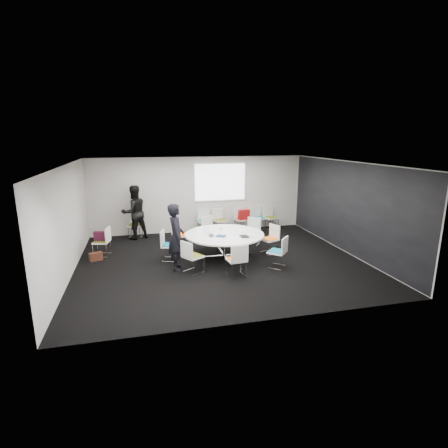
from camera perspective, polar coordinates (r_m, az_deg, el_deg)
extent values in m
cube|color=black|center=(10.17, -0.56, -6.18)|extent=(8.00, 7.00, 0.04)
cube|color=white|center=(9.58, -0.60, 9.99)|extent=(8.00, 7.00, 0.04)
cube|color=#AEA9A4|center=(13.17, -4.08, 4.82)|extent=(8.00, 0.04, 2.80)
cube|color=#AEA9A4|center=(6.52, 6.49, -4.76)|extent=(8.00, 0.04, 2.80)
cube|color=#AEA9A4|center=(9.71, -24.35, 0.32)|extent=(0.04, 7.00, 2.80)
cube|color=#AEA9A4|center=(11.37, 19.58, 2.59)|extent=(0.04, 7.00, 2.80)
cube|color=black|center=(11.35, 19.46, 2.58)|extent=(0.01, 6.94, 2.74)
cube|color=silver|center=(10.48, 0.07, -5.23)|extent=(0.90, 0.90, 0.08)
cylinder|color=silver|center=(10.37, 0.07, -3.53)|extent=(0.10, 0.10, 0.65)
cylinder|color=white|center=(10.28, 0.07, -1.70)|extent=(2.33, 2.33, 0.04)
cube|color=white|center=(13.21, -0.62, 6.85)|extent=(1.90, 0.03, 1.35)
cube|color=silver|center=(10.86, 7.36, -3.69)|extent=(0.54, 0.54, 0.42)
cube|color=white|center=(10.80, 7.39, -2.53)|extent=(0.57, 0.58, 0.04)
cube|color=orange|center=(10.79, 7.40, -2.38)|extent=(0.50, 0.51, 0.03)
cube|color=white|center=(10.87, 8.26, -1.19)|extent=(0.19, 0.44, 0.42)
cube|color=silver|center=(11.71, 4.63, -2.32)|extent=(0.59, 0.59, 0.42)
cube|color=white|center=(11.65, 4.65, -1.23)|extent=(0.63, 0.62, 0.04)
cube|color=#0C797B|center=(11.64, 4.65, -1.09)|extent=(0.55, 0.54, 0.03)
cube|color=white|center=(11.79, 4.96, 0.10)|extent=(0.40, 0.29, 0.42)
cube|color=silver|center=(11.89, -2.20, -2.03)|extent=(0.55, 0.55, 0.42)
cube|color=white|center=(11.83, -2.21, -0.96)|extent=(0.60, 0.59, 0.04)
cube|color=olive|center=(11.82, -2.21, -0.82)|extent=(0.52, 0.51, 0.03)
cube|color=white|center=(11.94, -2.80, 0.31)|extent=(0.44, 0.22, 0.42)
cube|color=silver|center=(11.36, -6.92, -2.89)|extent=(0.59, 0.59, 0.42)
cube|color=white|center=(11.30, -6.96, -1.77)|extent=(0.63, 0.63, 0.04)
cube|color=#D85613|center=(11.29, -6.96, -1.63)|extent=(0.55, 0.55, 0.03)
cube|color=white|center=(11.35, -7.88, -0.53)|extent=(0.32, 0.38, 0.42)
cube|color=silver|center=(10.31, -8.78, -4.72)|extent=(0.52, 0.52, 0.42)
cube|color=white|center=(10.24, -8.82, -3.50)|extent=(0.55, 0.56, 0.04)
cube|color=#08577A|center=(10.23, -8.83, -3.34)|extent=(0.47, 0.49, 0.03)
cube|color=white|center=(10.21, -10.03, -2.24)|extent=(0.16, 0.45, 0.42)
cube|color=silver|center=(9.32, -5.05, -6.65)|extent=(0.58, 0.58, 0.42)
cube|color=white|center=(9.24, -5.08, -5.32)|extent=(0.62, 0.62, 0.04)
cube|color=#696814|center=(9.23, -5.08, -5.14)|extent=(0.53, 0.54, 0.03)
cube|color=white|center=(9.04, -6.13, -4.24)|extent=(0.27, 0.41, 0.42)
cube|color=silver|center=(9.06, 2.03, -7.23)|extent=(0.47, 0.47, 0.42)
cube|color=white|center=(8.98, 2.05, -5.86)|extent=(0.51, 0.49, 0.04)
cube|color=#DC5813|center=(8.97, 2.05, -5.68)|extent=(0.44, 0.42, 0.03)
cube|color=white|center=(8.72, 2.58, -4.88)|extent=(0.46, 0.09, 0.42)
cube|color=silver|center=(9.75, 8.60, -5.82)|extent=(0.59, 0.59, 0.42)
cube|color=white|center=(9.67, 8.65, -4.54)|extent=(0.63, 0.64, 0.04)
cube|color=#096283|center=(9.66, 8.66, -4.37)|extent=(0.55, 0.55, 0.03)
cube|color=white|center=(9.54, 9.89, -3.40)|extent=(0.33, 0.37, 0.42)
cube|color=silver|center=(13.08, -3.19, -0.56)|extent=(0.43, 0.43, 0.42)
cube|color=white|center=(13.02, -3.20, 0.42)|extent=(0.47, 0.45, 0.04)
cube|color=#0B7E77|center=(13.02, -3.20, 0.55)|extent=(0.41, 0.39, 0.03)
cube|color=white|center=(13.17, -3.36, 1.60)|extent=(0.46, 0.05, 0.42)
cube|color=silver|center=(13.16, -0.52, -0.45)|extent=(0.54, 0.54, 0.42)
cube|color=white|center=(13.10, -0.52, 0.53)|extent=(0.59, 0.58, 0.04)
cube|color=#656A15|center=(13.10, -0.52, 0.66)|extent=(0.51, 0.50, 0.03)
cube|color=white|center=(13.22, -1.03, 1.67)|extent=(0.44, 0.20, 0.42)
cube|color=silver|center=(13.37, 2.97, -0.23)|extent=(0.53, 0.53, 0.42)
cube|color=white|center=(13.32, 2.99, 0.73)|extent=(0.58, 0.56, 0.04)
cube|color=red|center=(13.31, 2.99, 0.85)|extent=(0.50, 0.49, 0.03)
cube|color=white|center=(13.43, 2.49, 1.86)|extent=(0.45, 0.18, 0.42)
cube|color=silver|center=(13.61, 5.58, -0.03)|extent=(0.52, 0.52, 0.42)
cube|color=white|center=(13.55, 5.61, 0.91)|extent=(0.56, 0.55, 0.04)
cube|color=#097888|center=(13.55, 5.61, 1.04)|extent=(0.49, 0.47, 0.03)
cube|color=white|center=(13.67, 5.13, 2.03)|extent=(0.45, 0.16, 0.42)
cube|color=silver|center=(13.76, 7.71, 0.06)|extent=(0.52, 0.52, 0.42)
cube|color=white|center=(13.71, 7.74, 1.00)|extent=(0.56, 0.55, 0.04)
cube|color=#5E7017|center=(13.70, 7.74, 1.12)|extent=(0.49, 0.48, 0.03)
cube|color=white|center=(13.82, 7.24, 2.10)|extent=(0.45, 0.16, 0.42)
cube|color=silver|center=(11.17, -19.28, -3.89)|extent=(0.50, 0.50, 0.42)
cube|color=white|center=(11.11, -19.37, -2.76)|extent=(0.53, 0.55, 0.04)
cube|color=#5F7018|center=(11.10, -19.38, -2.61)|extent=(0.46, 0.48, 0.03)
cube|color=white|center=(10.98, -18.43, -1.62)|extent=(0.14, 0.46, 0.42)
cube|color=silver|center=(12.88, -14.24, -1.20)|extent=(0.51, 0.51, 0.42)
cube|color=white|center=(12.82, -14.30, -0.21)|extent=(0.55, 0.54, 0.04)
cube|color=#6A6917|center=(12.82, -14.31, -0.08)|extent=(0.48, 0.47, 0.03)
cube|color=white|center=(12.97, -14.14, 1.00)|extent=(0.46, 0.15, 0.42)
imported|color=black|center=(9.40, -7.82, -2.10)|extent=(0.46, 0.68, 1.81)
imported|color=black|center=(12.57, -14.44, 1.86)|extent=(1.12, 1.01, 1.89)
imported|color=#333338|center=(10.08, -1.86, -1.82)|extent=(0.22, 0.34, 0.03)
cube|color=silver|center=(10.16, -2.93, -1.02)|extent=(0.18, 0.26, 0.22)
cube|color=black|center=(9.98, 3.33, -2.02)|extent=(0.24, 0.32, 0.02)
cube|color=navy|center=(9.99, -0.50, -1.96)|extent=(0.33, 0.31, 0.03)
cube|color=white|center=(10.67, 2.88, -1.00)|extent=(0.36, 0.31, 0.00)
cube|color=white|center=(10.26, 4.15, -1.64)|extent=(0.33, 0.26, 0.00)
cylinder|color=white|center=(10.66, -0.58, -0.76)|extent=(0.08, 0.08, 0.09)
cube|color=black|center=(9.94, 3.75, -2.13)|extent=(0.15, 0.10, 0.01)
cube|color=#411127|center=(11.06, -19.45, -1.86)|extent=(0.42, 0.24, 0.28)
cube|color=#422015|center=(10.84, -20.19, -5.01)|extent=(0.39, 0.29, 0.24)
cube|color=#A61417|center=(13.06, 3.26, 1.63)|extent=(0.45, 0.20, 0.36)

